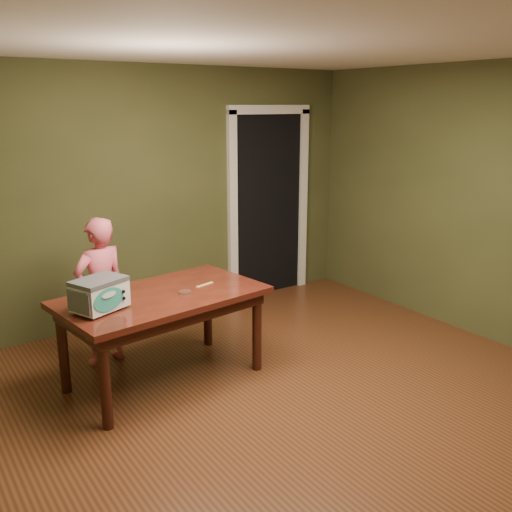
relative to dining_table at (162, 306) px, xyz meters
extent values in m
plane|color=brown|center=(0.73, -1.07, -0.65)|extent=(5.00, 5.00, 0.00)
cube|color=#4A4C28|center=(0.73, 1.43, 0.65)|extent=(4.50, 0.02, 2.60)
cube|color=white|center=(0.73, -1.07, 1.95)|extent=(4.50, 5.00, 0.02)
cube|color=black|center=(2.03, 1.73, 0.40)|extent=(0.90, 0.60, 2.10)
cube|color=black|center=(2.03, 1.42, 0.40)|extent=(0.90, 0.02, 2.10)
cube|color=white|center=(1.53, 1.40, 0.40)|extent=(0.10, 0.06, 2.20)
cube|color=white|center=(2.53, 1.40, 0.40)|extent=(0.10, 0.06, 2.20)
cube|color=white|center=(2.03, 1.40, 1.50)|extent=(1.10, 0.06, 0.10)
cube|color=#38140C|center=(0.00, 0.00, 0.07)|extent=(1.70, 1.10, 0.05)
cube|color=black|center=(0.00, 0.00, 0.00)|extent=(1.57, 0.96, 0.10)
cylinder|color=black|center=(-0.65, -0.44, -0.30)|extent=(0.08, 0.08, 0.70)
cylinder|color=black|center=(-0.74, 0.26, -0.30)|extent=(0.08, 0.08, 0.70)
cylinder|color=black|center=(0.74, -0.26, -0.30)|extent=(0.08, 0.08, 0.70)
cylinder|color=black|center=(0.65, 0.44, -0.30)|extent=(0.08, 0.08, 0.70)
cylinder|color=#4C4F54|center=(-0.63, -0.24, 0.11)|extent=(0.02, 0.02, 0.02)
cylinder|color=#4C4F54|center=(-0.70, -0.06, 0.11)|extent=(0.02, 0.02, 0.02)
cylinder|color=#4C4F54|center=(-0.36, -0.12, 0.11)|extent=(0.02, 0.02, 0.02)
cylinder|color=#4C4F54|center=(-0.43, 0.06, 0.11)|extent=(0.02, 0.02, 0.02)
cube|color=white|center=(-0.53, -0.09, 0.22)|extent=(0.43, 0.37, 0.20)
cube|color=#4C4F54|center=(-0.53, -0.09, 0.33)|extent=(0.44, 0.38, 0.03)
cube|color=#4C4F54|center=(-0.70, -0.16, 0.22)|extent=(0.10, 0.22, 0.16)
cube|color=#4C4F54|center=(-0.36, -0.02, 0.22)|extent=(0.10, 0.22, 0.16)
ellipsoid|color=teal|center=(-0.51, -0.22, 0.22)|extent=(0.26, 0.11, 0.17)
cylinder|color=black|center=(-0.38, -0.17, 0.24)|extent=(0.03, 0.02, 0.02)
cylinder|color=black|center=(-0.38, -0.17, 0.19)|extent=(0.02, 0.02, 0.02)
cylinder|color=silver|center=(0.16, -0.09, 0.11)|extent=(0.10, 0.10, 0.02)
cylinder|color=#4B2719|center=(0.16, -0.09, 0.12)|extent=(0.09, 0.09, 0.01)
cube|color=#E4C163|center=(0.39, 0.01, 0.10)|extent=(0.18, 0.07, 0.01)
imported|color=#E35D70|center=(-0.29, 0.62, 0.00)|extent=(0.53, 0.40, 1.30)
camera|label=1|loc=(-1.78, -3.98, 1.56)|focal=40.00mm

